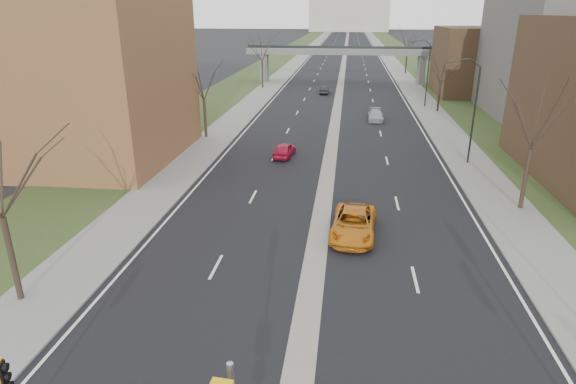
% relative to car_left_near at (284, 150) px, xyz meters
% --- Properties ---
extents(road_surface, '(20.00, 600.00, 0.01)m').
position_rel_car_left_near_xyz_m(road_surface, '(4.08, 117.80, -0.64)').
color(road_surface, black).
rests_on(road_surface, ground).
extents(median_strip, '(1.20, 600.00, 0.02)m').
position_rel_car_left_near_xyz_m(median_strip, '(4.08, 117.80, -0.64)').
color(median_strip, gray).
rests_on(median_strip, ground).
extents(sidewalk_right, '(4.00, 600.00, 0.12)m').
position_rel_car_left_near_xyz_m(sidewalk_right, '(16.08, 117.80, -0.58)').
color(sidewalk_right, gray).
rests_on(sidewalk_right, ground).
extents(sidewalk_left, '(4.00, 600.00, 0.12)m').
position_rel_car_left_near_xyz_m(sidewalk_left, '(-7.92, 117.80, -0.58)').
color(sidewalk_left, gray).
rests_on(sidewalk_left, ground).
extents(grass_verge_right, '(8.00, 600.00, 0.10)m').
position_rel_car_left_near_xyz_m(grass_verge_right, '(22.08, 117.80, -0.59)').
color(grass_verge_right, '#283E1C').
rests_on(grass_verge_right, ground).
extents(grass_verge_left, '(8.00, 600.00, 0.10)m').
position_rel_car_left_near_xyz_m(grass_verge_left, '(-13.92, 117.80, -0.59)').
color(grass_verge_left, '#283E1C').
rests_on(grass_verge_left, ground).
extents(apartment_building, '(25.00, 16.00, 22.00)m').
position_rel_car_left_near_xyz_m(apartment_building, '(-21.92, -2.20, 10.36)').
color(apartment_building, brown).
rests_on(apartment_building, ground).
extents(commercial_block_far, '(14.00, 14.00, 10.00)m').
position_rel_car_left_near_xyz_m(commercial_block_far, '(26.08, 37.80, 4.36)').
color(commercial_block_far, '#4E3824').
rests_on(commercial_block_far, ground).
extents(pedestrian_bridge, '(34.00, 3.00, 6.45)m').
position_rel_car_left_near_xyz_m(pedestrian_bridge, '(4.08, 47.80, 4.20)').
color(pedestrian_bridge, slate).
rests_on(pedestrian_bridge, ground).
extents(capitol, '(48.00, 42.00, 55.75)m').
position_rel_car_left_near_xyz_m(capitol, '(4.08, 287.80, 17.96)').
color(capitol, beige).
rests_on(capitol, ground).
extents(streetlight_mid, '(2.61, 0.20, 8.70)m').
position_rel_car_left_near_xyz_m(streetlight_mid, '(15.07, -0.20, 6.31)').
color(streetlight_mid, black).
rests_on(streetlight_mid, sidewalk_right).
extents(streetlight_far, '(2.61, 0.20, 8.70)m').
position_rel_car_left_near_xyz_m(streetlight_far, '(15.07, 25.80, 6.31)').
color(streetlight_far, black).
rests_on(streetlight_far, sidewalk_right).
extents(tree_left_b, '(6.75, 6.75, 8.81)m').
position_rel_car_left_near_xyz_m(tree_left_b, '(-8.92, 5.80, 5.59)').
color(tree_left_b, '#382B21').
rests_on(tree_left_b, sidewalk_left).
extents(tree_left_c, '(7.65, 7.65, 9.99)m').
position_rel_car_left_near_xyz_m(tree_left_c, '(-8.92, 39.80, 6.40)').
color(tree_left_c, '#382B21').
rests_on(tree_left_c, sidewalk_left).
extents(tree_right_a, '(7.20, 7.20, 9.40)m').
position_rel_car_left_near_xyz_m(tree_right_a, '(17.08, -10.20, 6.00)').
color(tree_right_a, '#382B21').
rests_on(tree_right_a, sidewalk_right).
extents(tree_right_b, '(6.30, 6.30, 8.22)m').
position_rel_car_left_near_xyz_m(tree_right_b, '(17.08, 22.80, 5.18)').
color(tree_right_b, '#382B21').
rests_on(tree_right_b, sidewalk_right).
extents(tree_right_c, '(7.65, 7.65, 9.99)m').
position_rel_car_left_near_xyz_m(tree_right_c, '(17.08, 62.80, 6.40)').
color(tree_right_c, '#382B21').
rests_on(tree_right_c, sidewalk_right).
extents(car_left_near, '(1.90, 3.90, 1.28)m').
position_rel_car_left_near_xyz_m(car_left_near, '(0.00, 0.00, 0.00)').
color(car_left_near, '#B31434').
rests_on(car_left_near, ground).
extents(car_left_far, '(1.37, 3.72, 1.22)m').
position_rel_car_left_near_xyz_m(car_left_far, '(1.74, 35.45, -0.03)').
color(car_left_far, black).
rests_on(car_left_far, ground).
extents(car_right_near, '(2.90, 5.56, 1.49)m').
position_rel_car_left_near_xyz_m(car_right_near, '(6.08, -15.54, 0.11)').
color(car_right_near, '#C66F15').
rests_on(car_right_near, ground).
extents(car_right_mid, '(1.77, 4.30, 1.24)m').
position_rel_car_left_near_xyz_m(car_right_mid, '(8.82, 16.43, -0.02)').
color(car_right_mid, '#A0A1A8').
rests_on(car_right_mid, ground).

